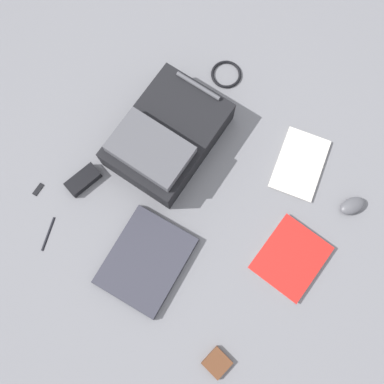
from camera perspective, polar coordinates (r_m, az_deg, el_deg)
The scene contains 11 objects.
ground_plane at distance 1.60m, azimuth 0.38°, elevation -1.49°, with size 3.55×3.55×0.00m, color slate.
backpack at distance 1.60m, azimuth -3.58°, elevation 7.56°, with size 0.41×0.51×0.17m.
laptop at distance 1.56m, azimuth -6.32°, elevation -9.35°, with size 0.35×0.39×0.03m.
book_comic at distance 1.60m, azimuth 13.41°, elevation -8.79°, with size 0.25×0.28×0.02m.
book_blue at distance 1.68m, azimuth 14.57°, elevation 3.75°, with size 0.27×0.31×0.01m.
computer_mouse at distance 1.69m, azimuth 21.17°, elevation -1.77°, with size 0.06×0.10×0.04m, color #4C4C51.
cable_coil at distance 1.79m, azimuth 4.72°, elevation 15.81°, with size 0.13×0.13×0.01m, color black.
power_brick at distance 1.65m, azimuth -14.72°, elevation 1.61°, with size 0.06×0.13×0.04m, color black.
pen_black at distance 1.66m, azimuth -19.18°, elevation -5.44°, with size 0.01×0.01×0.13m, color black.
earbud_pouch at distance 1.57m, azimuth 3.47°, elevation -22.38°, with size 0.08×0.08×0.02m, color #59331E.
usb_stick at distance 1.71m, azimuth -20.40°, elevation 0.35°, with size 0.02×0.05×0.01m, color black.
Camera 1 is at (0.24, -0.25, 1.56)m, focal length 38.83 mm.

